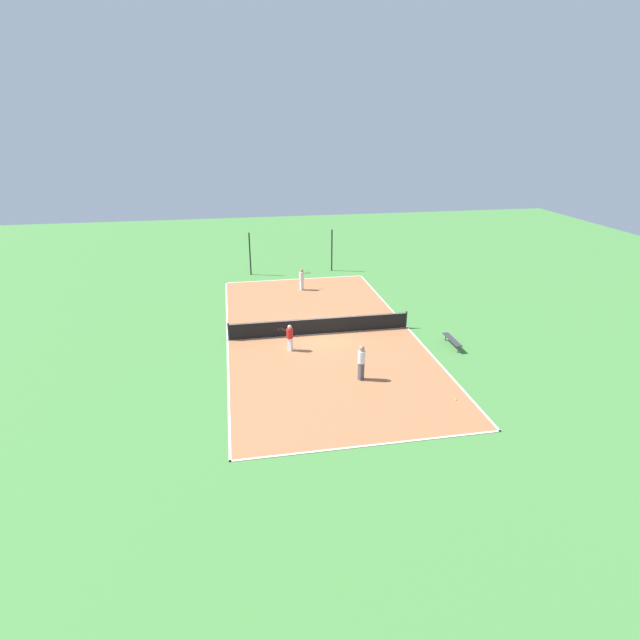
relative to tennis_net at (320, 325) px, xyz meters
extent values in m
plane|color=#47843D|center=(0.00, 0.00, -0.56)|extent=(80.00, 80.00, 0.00)
cube|color=#AD6B42|center=(0.00, 0.00, -0.55)|extent=(11.06, 22.64, 0.02)
cube|color=white|center=(-5.48, 0.00, -0.54)|extent=(0.10, 22.64, 0.00)
cube|color=white|center=(5.48, 0.00, -0.54)|extent=(0.10, 22.64, 0.00)
cube|color=white|center=(0.00, -11.27, -0.54)|extent=(11.06, 0.10, 0.00)
cube|color=white|center=(0.00, 11.27, -0.54)|extent=(11.06, 0.10, 0.00)
cube|color=white|center=(0.00, 0.00, -0.54)|extent=(11.06, 0.10, 0.00)
cylinder|color=black|center=(-5.38, 0.00, -0.01)|extent=(0.10, 0.10, 1.06)
cylinder|color=black|center=(5.38, 0.00, -0.01)|extent=(0.10, 0.10, 1.06)
cube|color=black|center=(0.00, 0.00, -0.03)|extent=(10.76, 0.03, 1.01)
cube|color=white|center=(0.00, 0.00, 0.44)|extent=(10.76, 0.04, 0.06)
cube|color=#333338|center=(7.02, -3.09, -0.13)|extent=(0.36, 1.95, 0.04)
cylinder|color=#4C4C51|center=(7.02, -3.92, -0.35)|extent=(0.08, 0.08, 0.41)
cylinder|color=#4C4C51|center=(7.02, -2.26, -0.35)|extent=(0.08, 0.08, 0.41)
cube|color=white|center=(0.15, 8.47, -0.13)|extent=(0.31, 0.28, 0.82)
cylinder|color=silver|center=(0.15, 8.47, 0.57)|extent=(0.47, 0.47, 0.57)
sphere|color=#A87A56|center=(0.15, 8.47, 0.98)|extent=(0.25, 0.25, 0.25)
cylinder|color=#262626|center=(0.44, 8.59, 0.71)|extent=(0.27, 0.13, 0.03)
torus|color=black|center=(0.70, 8.70, 0.71)|extent=(0.40, 0.40, 0.02)
cube|color=white|center=(-2.05, -2.02, -0.15)|extent=(0.32, 0.31, 0.76)
cylinder|color=red|center=(-2.05, -2.02, 0.49)|extent=(0.51, 0.51, 0.53)
sphere|color=beige|center=(-2.05, -2.02, 0.87)|extent=(0.23, 0.23, 0.23)
cylinder|color=#262626|center=(-2.30, -1.82, 0.63)|extent=(0.24, 0.20, 0.03)
torus|color=black|center=(-2.52, -1.65, 0.63)|extent=(0.43, 0.43, 0.02)
cube|color=#4C4C51|center=(0.96, -5.97, -0.08)|extent=(0.32, 0.30, 0.91)
cylinder|color=white|center=(0.96, -5.97, 0.69)|extent=(0.49, 0.49, 0.64)
sphere|color=#A87A56|center=(0.96, -5.97, 1.14)|extent=(0.27, 0.27, 0.27)
sphere|color=#CCE033|center=(4.81, 2.79, -0.50)|extent=(0.07, 0.07, 0.07)
sphere|color=#CCE033|center=(4.72, -8.67, -0.50)|extent=(0.07, 0.07, 0.07)
sphere|color=#CCE033|center=(2.44, -0.09, -0.50)|extent=(0.07, 0.07, 0.07)
cylinder|color=black|center=(-3.42, 13.27, 1.20)|extent=(0.12, 0.12, 3.52)
cylinder|color=black|center=(3.42, 13.27, 1.20)|extent=(0.12, 0.12, 3.52)
camera|label=1|loc=(-4.91, -27.02, 11.31)|focal=28.00mm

